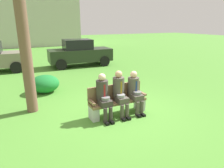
{
  "coord_description": "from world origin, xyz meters",
  "views": [
    {
      "loc": [
        -2.84,
        -5.01,
        2.66
      ],
      "look_at": [
        -0.19,
        0.29,
        0.85
      ],
      "focal_mm": 32.16,
      "sensor_mm": 36.0,
      "label": 1
    }
  ],
  "objects_px": {
    "seated_man_left": "(104,95)",
    "parked_car_far": "(80,53)",
    "park_bench": "(117,101)",
    "seated_man_middle": "(120,91)",
    "seated_man_right": "(135,90)",
    "shrub_near_bench": "(45,84)"
  },
  "relations": [
    {
      "from": "seated_man_left",
      "to": "parked_car_far",
      "type": "relative_size",
      "value": 0.33
    },
    {
      "from": "park_bench",
      "to": "seated_man_left",
      "type": "relative_size",
      "value": 1.33
    },
    {
      "from": "parked_car_far",
      "to": "seated_man_middle",
      "type": "bearing_deg",
      "value": -99.05
    },
    {
      "from": "park_bench",
      "to": "seated_man_left",
      "type": "height_order",
      "value": "seated_man_left"
    },
    {
      "from": "seated_man_left",
      "to": "seated_man_right",
      "type": "height_order",
      "value": "seated_man_left"
    },
    {
      "from": "seated_man_left",
      "to": "seated_man_middle",
      "type": "distance_m",
      "value": 0.52
    },
    {
      "from": "park_bench",
      "to": "seated_man_right",
      "type": "distance_m",
      "value": 0.63
    },
    {
      "from": "seated_man_left",
      "to": "parked_car_far",
      "type": "bearing_deg",
      "value": 77.11
    },
    {
      "from": "park_bench",
      "to": "seated_man_right",
      "type": "xyz_separation_m",
      "value": [
        0.54,
        -0.13,
        0.3
      ]
    },
    {
      "from": "seated_man_right",
      "to": "shrub_near_bench",
      "type": "xyz_separation_m",
      "value": [
        -2.18,
        3.16,
        -0.36
      ]
    },
    {
      "from": "seated_man_left",
      "to": "seated_man_middle",
      "type": "xyz_separation_m",
      "value": [
        0.52,
        0.0,
        0.01
      ]
    },
    {
      "from": "seated_man_left",
      "to": "shrub_near_bench",
      "type": "xyz_separation_m",
      "value": [
        -1.14,
        3.15,
        -0.39
      ]
    },
    {
      "from": "seated_man_left",
      "to": "seated_man_right",
      "type": "distance_m",
      "value": 1.04
    },
    {
      "from": "park_bench",
      "to": "shrub_near_bench",
      "type": "xyz_separation_m",
      "value": [
        -1.64,
        3.02,
        -0.07
      ]
    },
    {
      "from": "seated_man_middle",
      "to": "shrub_near_bench",
      "type": "relative_size",
      "value": 1.21
    },
    {
      "from": "seated_man_middle",
      "to": "park_bench",
      "type": "bearing_deg",
      "value": 100.14
    },
    {
      "from": "park_bench",
      "to": "seated_man_left",
      "type": "bearing_deg",
      "value": -165.77
    },
    {
      "from": "seated_man_middle",
      "to": "seated_man_right",
      "type": "distance_m",
      "value": 0.52
    },
    {
      "from": "seated_man_left",
      "to": "seated_man_right",
      "type": "xyz_separation_m",
      "value": [
        1.04,
        -0.0,
        -0.02
      ]
    },
    {
      "from": "park_bench",
      "to": "parked_car_far",
      "type": "bearing_deg",
      "value": 80.63
    },
    {
      "from": "seated_man_left",
      "to": "shrub_near_bench",
      "type": "height_order",
      "value": "seated_man_left"
    },
    {
      "from": "shrub_near_bench",
      "to": "parked_car_far",
      "type": "bearing_deg",
      "value": 56.79
    }
  ]
}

